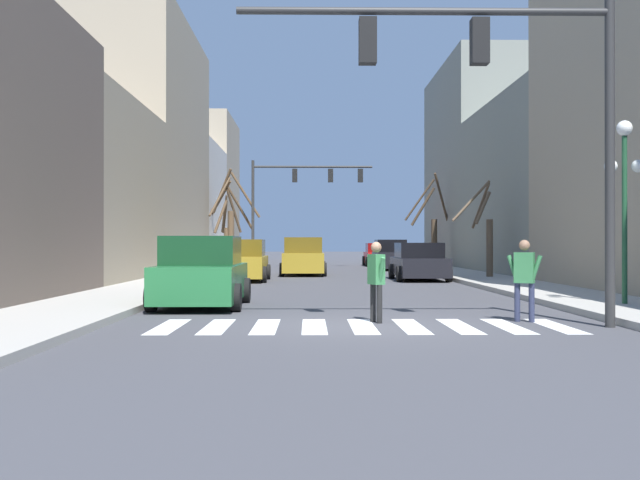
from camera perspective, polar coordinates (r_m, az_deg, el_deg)
name	(u,v)px	position (r m, az deg, el deg)	size (l,w,h in m)	color
ground_plane	(362,325)	(14.21, 3.21, -6.50)	(240.00, 240.00, 0.00)	#424247
sidewalk_left	(33,322)	(15.08, -21.05, -5.83)	(2.78, 90.00, 0.15)	#ADA89E
building_row_left	(138,176)	(43.16, -13.68, 4.78)	(6.00, 62.32, 13.50)	#66564C
building_row_right	(572,148)	(34.90, 18.67, 6.67)	(6.00, 47.41, 13.20)	#515B66
crosswalk_stripes	(363,326)	(14.00, 3.27, -6.58)	(7.65, 2.60, 0.01)	white
traffic_signal_near	(501,82)	(14.41, 13.61, 11.64)	(6.95, 0.28, 6.20)	#2D2D2D
traffic_signal_far	(297,188)	(47.08, -1.79, 4.01)	(7.60, 0.28, 6.74)	#2D2D2D
street_lamp_right_corner	(624,174)	(18.71, 22.19, 4.69)	(0.95, 0.36, 4.24)	#1E4C2D
car_parked_left_near	(202,274)	(18.36, -9.00, -2.58)	(2.13, 4.14, 1.72)	#236B38
car_parked_right_near	(390,256)	(43.01, 5.38, -1.22)	(2.03, 4.12, 1.74)	black
car_parked_right_far	(244,262)	(30.59, -5.82, -1.66)	(2.01, 4.32, 1.69)	#A38423
car_parked_left_far	(378,255)	(50.66, 4.47, -1.16)	(1.98, 4.15, 1.54)	red
car_driving_away_lane	(303,258)	(35.92, -1.28, -1.36)	(2.18, 4.53, 1.82)	#A38423
car_at_intersection	(419,263)	(31.44, 7.54, -1.71)	(2.18, 4.63, 1.56)	black
pedestrian_crossing_street	(376,275)	(14.60, 4.30, -2.67)	(0.33, 0.66, 1.57)	black
pedestrian_on_left_sidewalk	(524,273)	(15.23, 15.31, -2.46)	(0.66, 0.39, 1.61)	#282D47
street_tree_right_near	(486,234)	(32.00, 12.53, 0.46)	(1.76, 1.56, 4.03)	brown
street_tree_left_far	(228,227)	(49.93, -6.99, 1.01)	(2.50, 2.40, 5.23)	brown
street_tree_right_far	(432,228)	(45.62, 8.56, 0.90)	(2.91, 1.73, 5.65)	#473828
street_tree_left_mid	(229,220)	(49.68, -6.96, 1.53)	(3.75, 3.89, 6.34)	brown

